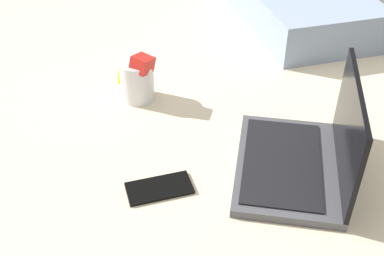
# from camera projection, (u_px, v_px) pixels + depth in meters

# --- Properties ---
(bed_mattress) EXTENTS (1.80, 1.40, 0.18)m
(bed_mattress) POSITION_uv_depth(u_px,v_px,m) (189.00, 118.00, 1.40)
(bed_mattress) COLOR beige
(bed_mattress) RESTS_ON ground
(laptop) EXTENTS (0.40, 0.35, 0.23)m
(laptop) POSITION_uv_depth(u_px,v_px,m) (304.00, 156.00, 1.06)
(laptop) COLOR #4C4C51
(laptop) RESTS_ON bed_mattress
(snack_cup) EXTENTS (0.11, 0.10, 0.14)m
(snack_cup) POSITION_uv_depth(u_px,v_px,m) (137.00, 79.00, 1.28)
(snack_cup) COLOR silver
(snack_cup) RESTS_ON bed_mattress
(cell_phone) EXTENTS (0.07, 0.14, 0.01)m
(cell_phone) POSITION_uv_depth(u_px,v_px,m) (159.00, 188.00, 1.04)
(cell_phone) COLOR black
(cell_phone) RESTS_ON bed_mattress
(pillow) EXTENTS (0.52, 0.36, 0.13)m
(pillow) POSITION_uv_depth(u_px,v_px,m) (303.00, 8.00, 1.64)
(pillow) COLOR #8C9EB7
(pillow) RESTS_ON bed_mattress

